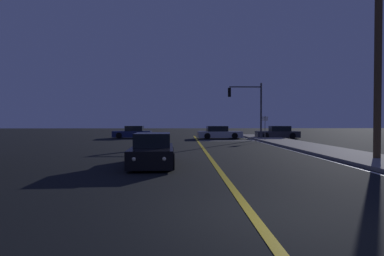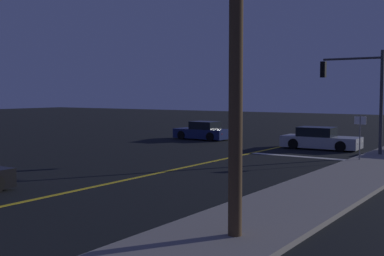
{
  "view_description": "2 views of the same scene",
  "coord_description": "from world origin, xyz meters",
  "px_view_note": "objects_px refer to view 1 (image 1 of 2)",
  "views": [
    {
      "loc": [
        -1.34,
        -6.08,
        1.84
      ],
      "look_at": [
        -0.5,
        25.53,
        1.19
      ],
      "focal_mm": 30.38,
      "sensor_mm": 36.0,
      "label": 1
    },
    {
      "loc": [
        13.21,
        -1.38,
        3.45
      ],
      "look_at": [
        0.58,
        17.23,
        1.86
      ],
      "focal_mm": 47.08,
      "sensor_mm": 36.0,
      "label": 2
    }
  ],
  "objects_px": {
    "car_mid_block_charcoal": "(278,133)",
    "utility_pole_right": "(378,43)",
    "car_distant_tail_silver": "(219,133)",
    "street_sign_corner": "(265,124)",
    "car_parked_curb_navy": "(133,133)",
    "traffic_signal_near_right": "(249,102)",
    "car_following_oncoming_black": "(152,151)"
  },
  "relations": [
    {
      "from": "traffic_signal_near_right",
      "to": "utility_pole_right",
      "type": "height_order",
      "value": "utility_pole_right"
    },
    {
      "from": "car_parked_curb_navy",
      "to": "traffic_signal_near_right",
      "type": "relative_size",
      "value": 0.73
    },
    {
      "from": "car_distant_tail_silver",
      "to": "street_sign_corner",
      "type": "xyz_separation_m",
      "value": [
        3.74,
        -4.74,
        0.99
      ]
    },
    {
      "from": "traffic_signal_near_right",
      "to": "street_sign_corner",
      "type": "height_order",
      "value": "traffic_signal_near_right"
    },
    {
      "from": "car_parked_curb_navy",
      "to": "car_following_oncoming_black",
      "type": "distance_m",
      "value": 22.51
    },
    {
      "from": "car_distant_tail_silver",
      "to": "utility_pole_right",
      "type": "relative_size",
      "value": 0.45
    },
    {
      "from": "car_distant_tail_silver",
      "to": "street_sign_corner",
      "type": "bearing_deg",
      "value": 35.63
    },
    {
      "from": "car_distant_tail_silver",
      "to": "utility_pole_right",
      "type": "bearing_deg",
      "value": 11.95
    },
    {
      "from": "car_mid_block_charcoal",
      "to": "traffic_signal_near_right",
      "type": "xyz_separation_m",
      "value": [
        -3.55,
        -2.15,
        3.2
      ]
    },
    {
      "from": "car_distant_tail_silver",
      "to": "utility_pole_right",
      "type": "distance_m",
      "value": 21.0
    },
    {
      "from": "traffic_signal_near_right",
      "to": "car_parked_curb_navy",
      "type": "bearing_deg",
      "value": -14.6
    },
    {
      "from": "car_parked_curb_navy",
      "to": "utility_pole_right",
      "type": "relative_size",
      "value": 0.39
    },
    {
      "from": "car_following_oncoming_black",
      "to": "street_sign_corner",
      "type": "relative_size",
      "value": 1.95
    },
    {
      "from": "car_distant_tail_silver",
      "to": "street_sign_corner",
      "type": "relative_size",
      "value": 2.03
    },
    {
      "from": "car_parked_curb_navy",
      "to": "car_mid_block_charcoal",
      "type": "height_order",
      "value": "same"
    },
    {
      "from": "car_distant_tail_silver",
      "to": "utility_pole_right",
      "type": "height_order",
      "value": "utility_pole_right"
    },
    {
      "from": "car_parked_curb_navy",
      "to": "car_mid_block_charcoal",
      "type": "xyz_separation_m",
      "value": [
        15.74,
        -1.03,
        0.0
      ]
    },
    {
      "from": "street_sign_corner",
      "to": "car_distant_tail_silver",
      "type": "bearing_deg",
      "value": 128.23
    },
    {
      "from": "car_mid_block_charcoal",
      "to": "utility_pole_right",
      "type": "bearing_deg",
      "value": 178.26
    },
    {
      "from": "car_following_oncoming_black",
      "to": "utility_pole_right",
      "type": "xyz_separation_m",
      "value": [
        10.25,
        1.1,
        4.86
      ]
    },
    {
      "from": "car_mid_block_charcoal",
      "to": "street_sign_corner",
      "type": "distance_m",
      "value": 5.7
    },
    {
      "from": "car_following_oncoming_black",
      "to": "street_sign_corner",
      "type": "distance_m",
      "value": 18.42
    },
    {
      "from": "traffic_signal_near_right",
      "to": "street_sign_corner",
      "type": "distance_m",
      "value": 3.68
    },
    {
      "from": "car_mid_block_charcoal",
      "to": "street_sign_corner",
      "type": "xyz_separation_m",
      "value": [
        -2.65,
        -4.95,
        0.99
      ]
    },
    {
      "from": "car_mid_block_charcoal",
      "to": "street_sign_corner",
      "type": "relative_size",
      "value": 1.97
    },
    {
      "from": "car_distant_tail_silver",
      "to": "traffic_signal_near_right",
      "type": "distance_m",
      "value": 4.69
    },
    {
      "from": "car_following_oncoming_black",
      "to": "traffic_signal_near_right",
      "type": "relative_size",
      "value": 0.8
    },
    {
      "from": "car_parked_curb_navy",
      "to": "car_mid_block_charcoal",
      "type": "relative_size",
      "value": 0.91
    },
    {
      "from": "car_distant_tail_silver",
      "to": "car_following_oncoming_black",
      "type": "bearing_deg",
      "value": -16.36
    },
    {
      "from": "car_following_oncoming_black",
      "to": "street_sign_corner",
      "type": "height_order",
      "value": "street_sign_corner"
    },
    {
      "from": "car_mid_block_charcoal",
      "to": "street_sign_corner",
      "type": "height_order",
      "value": "street_sign_corner"
    },
    {
      "from": "utility_pole_right",
      "to": "traffic_signal_near_right",
      "type": "bearing_deg",
      "value": 97.38
    }
  ]
}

